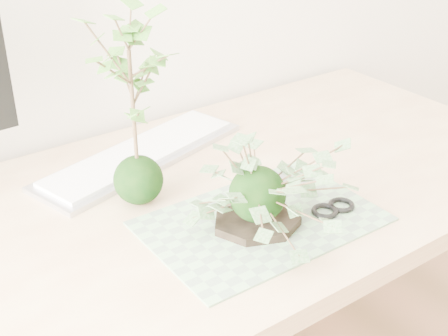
{
  "coord_description": "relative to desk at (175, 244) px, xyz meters",
  "views": [
    {
      "loc": [
        -0.54,
        0.39,
        1.34
      ],
      "look_at": [
        0.0,
        1.14,
        0.84
      ],
      "focal_mm": 50.0,
      "sensor_mm": 36.0,
      "label": 1
    }
  ],
  "objects": [
    {
      "name": "stone_dish",
      "position": [
        0.08,
        -0.15,
        0.1
      ],
      "size": [
        0.2,
        0.2,
        0.01
      ],
      "primitive_type": "cylinder",
      "rotation": [
        0.0,
        0.0,
        -0.4
      ],
      "color": "black",
      "rests_on": "cutting_mat"
    },
    {
      "name": "desk",
      "position": [
        0.0,
        0.0,
        0.0
      ],
      "size": [
        1.6,
        0.7,
        0.74
      ],
      "color": "#CCB284",
      "rests_on": "ground_plane"
    },
    {
      "name": "ivy_kokedama",
      "position": [
        0.08,
        -0.15,
        0.2
      ],
      "size": [
        0.28,
        0.28,
        0.19
      ],
      "rotation": [
        0.0,
        0.0,
        0.05
      ],
      "color": "black",
      "rests_on": "stone_dish"
    },
    {
      "name": "maple_kokedama",
      "position": [
        -0.04,
        0.05,
        0.35
      ],
      "size": [
        0.24,
        0.24,
        0.38
      ],
      "rotation": [
        0.0,
        0.0,
        0.21
      ],
      "color": "black",
      "rests_on": "desk"
    },
    {
      "name": "keyboard",
      "position": [
        0.04,
        0.2,
        0.1
      ],
      "size": [
        0.5,
        0.26,
        0.02
      ],
      "rotation": [
        0.0,
        0.0,
        0.26
      ],
      "color": "#B1B1BC",
      "rests_on": "desk"
    },
    {
      "name": "cutting_mat",
      "position": [
        0.09,
        -0.14,
        0.09
      ],
      "size": [
        0.4,
        0.27,
        0.0
      ],
      "primitive_type": "cube",
      "rotation": [
        0.0,
        0.0,
        -0.01
      ],
      "color": "slate",
      "rests_on": "desk"
    },
    {
      "name": "scissors",
      "position": [
        0.22,
        -0.16,
        0.1
      ],
      "size": [
        0.09,
        0.2,
        0.01
      ],
      "rotation": [
        0.0,
        0.0,
        -0.07
      ],
      "color": "gray",
      "rests_on": "cutting_mat"
    }
  ]
}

